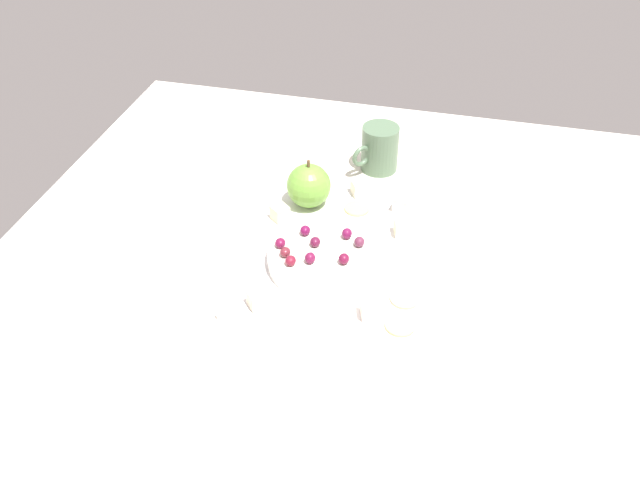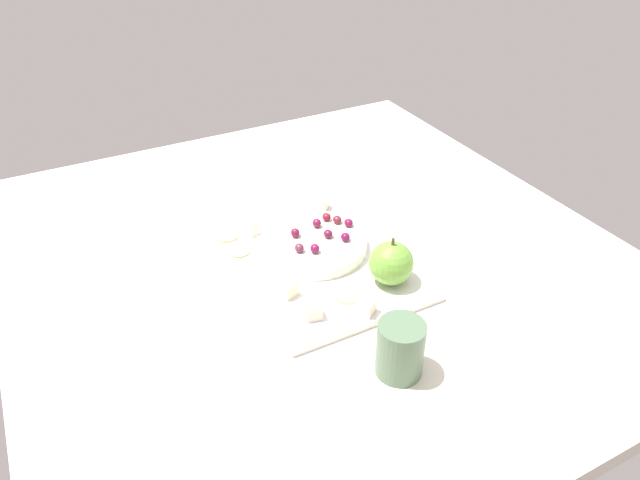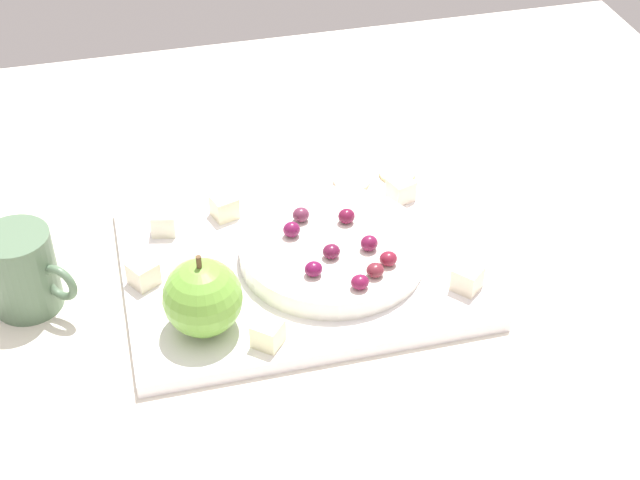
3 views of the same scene
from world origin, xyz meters
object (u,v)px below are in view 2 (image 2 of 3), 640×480
object	(u,v)px
cheese_cube_3	(251,228)
grape_3	(349,223)
platter	(319,264)
cheese_cube_5	(322,203)
cheese_cube_2	(288,289)
serving_dish	(314,244)
grape_4	(295,233)
cracker_1	(227,236)
grape_5	(299,248)
grape_1	(337,220)
cracker_0	(348,296)
grape_0	(345,237)
cup	(400,348)
apple_whole	(391,263)
cheese_cube_0	(366,306)
cheese_cube_4	(391,253)
grape_7	(327,217)
cracker_2	(239,251)
grape_6	(317,223)
grape_8	(328,234)
cheese_cube_1	(313,311)
grape_2	(315,249)

from	to	relation	value
cheese_cube_3	grape_3	world-z (taller)	grape_3
platter	cheese_cube_5	world-z (taller)	cheese_cube_5
platter	cheese_cube_2	xyz separation A→B (cm)	(5.98, -8.78, 1.99)
serving_dish	grape_4	bearing A→B (deg)	-130.00
cracker_1	grape_5	bearing A→B (deg)	32.47
grape_1	grape_4	xyz separation A→B (cm)	(0.46, -8.71, 0.09)
cracker_0	grape_0	size ratio (longest dim) A/B	2.39
platter	cup	size ratio (longest dim) A/B	4.11
apple_whole	cheese_cube_0	world-z (taller)	apple_whole
cheese_cube_4	cracker_0	xyz separation A→B (cm)	(5.52, -11.64, -1.03)
apple_whole	grape_7	world-z (taller)	apple_whole
grape_1	cracker_0	bearing A→B (deg)	-23.66
cheese_cube_0	cracker_0	xyz separation A→B (cm)	(-4.61, -0.56, -1.03)
cracker_2	cup	bearing A→B (deg)	15.85
cheese_cube_5	grape_5	size ratio (longest dim) A/B	1.42
grape_3	cheese_cube_0	bearing A→B (deg)	-22.57
apple_whole	cheese_cube_2	xyz separation A→B (cm)	(-4.57, -16.41, -2.44)
grape_1	grape_7	distance (cm)	2.14
cracker_0	grape_6	bearing A→B (deg)	168.73
serving_dish	grape_5	bearing A→B (deg)	-59.31
grape_8	grape_0	bearing A→B (deg)	42.98
grape_1	serving_dish	bearing A→B (deg)	-67.35
cheese_cube_5	cheese_cube_3	bearing A→B (deg)	-83.62
cheese_cube_5	grape_1	bearing A→B (deg)	-9.60
cheese_cube_1	cheese_cube_3	bearing A→B (deg)	178.92
grape_4	grape_6	world-z (taller)	same
apple_whole	cracker_2	xyz separation A→B (cm)	(-19.39, -19.00, -3.47)
grape_8	grape_6	bearing A→B (deg)	-176.66
cracker_0	grape_8	xyz separation A→B (cm)	(-13.51, 3.70, 2.72)
cheese_cube_0	cracker_1	bearing A→B (deg)	-158.61
grape_5	cup	bearing A→B (deg)	3.93
cheese_cube_3	cheese_cube_5	bearing A→B (deg)	96.38
cheese_cube_5	grape_4	xyz separation A→B (cm)	(9.38, -10.22, 1.76)
cheese_cube_5	grape_8	size ratio (longest dim) A/B	1.42
grape_2	grape_4	distance (cm)	5.98
cheese_cube_3	grape_2	bearing A→B (deg)	24.50
grape_5	cheese_cube_3	bearing A→B (deg)	-161.89
grape_4	cracker_0	bearing A→B (deg)	4.60
serving_dish	grape_0	distance (cm)	5.89
grape_8	cup	xyz separation A→B (cm)	(29.20, -4.51, -0.20)
platter	cheese_cube_4	xyz separation A→B (cm)	(5.31, 11.14, 1.99)
cheese_cube_2	grape_2	distance (cm)	9.77
apple_whole	grape_0	bearing A→B (deg)	-168.20
cheese_cube_2	cracker_1	world-z (taller)	cheese_cube_2
cheese_cube_2	cracker_1	xyz separation A→B (cm)	(-20.23, -2.80, -1.03)
cheese_cube_4	grape_5	xyz separation A→B (cm)	(-6.44, -14.36, 1.73)
grape_6	grape_2	bearing A→B (deg)	-29.76
grape_0	grape_2	bearing A→B (deg)	-83.68
serving_dish	grape_1	xyz separation A→B (cm)	(-2.58, 6.18, 1.80)
cheese_cube_0	cheese_cube_4	size ratio (longest dim) A/B	1.00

